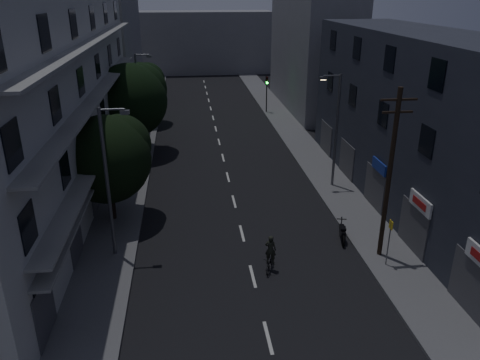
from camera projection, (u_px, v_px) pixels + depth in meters
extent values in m
plane|color=black|center=(223.00, 156.00, 40.50)|extent=(160.00, 160.00, 0.00)
cube|color=#565659|center=(135.00, 158.00, 39.67)|extent=(3.00, 90.00, 0.15)
cube|color=#565659|center=(307.00, 152.00, 41.28)|extent=(3.00, 90.00, 0.15)
cube|color=beige|center=(268.00, 337.00, 19.35)|extent=(0.15, 2.00, 0.01)
cube|color=beige|center=(253.00, 276.00, 23.49)|extent=(0.15, 2.00, 0.01)
cube|color=beige|center=(242.00, 233.00, 27.63)|extent=(0.15, 2.00, 0.01)
cube|color=beige|center=(234.00, 201.00, 31.77)|extent=(0.15, 2.00, 0.01)
cube|color=beige|center=(228.00, 177.00, 35.90)|extent=(0.15, 2.00, 0.01)
cube|color=beige|center=(223.00, 158.00, 40.04)|extent=(0.15, 2.00, 0.01)
cube|color=beige|center=(219.00, 142.00, 44.18)|extent=(0.15, 2.00, 0.01)
cube|color=beige|center=(216.00, 129.00, 48.32)|extent=(0.15, 2.00, 0.01)
cube|color=beige|center=(213.00, 118.00, 52.45)|extent=(0.15, 2.00, 0.01)
cube|color=beige|center=(211.00, 108.00, 56.59)|extent=(0.15, 2.00, 0.01)
cube|color=beige|center=(209.00, 100.00, 60.73)|extent=(0.15, 2.00, 0.01)
cube|color=beige|center=(207.00, 93.00, 64.87)|extent=(0.15, 2.00, 0.01)
cube|color=beige|center=(205.00, 87.00, 69.00)|extent=(0.15, 2.00, 0.01)
cube|color=beige|center=(204.00, 81.00, 73.14)|extent=(0.15, 2.00, 0.01)
cube|color=#B3B3AD|center=(45.00, 96.00, 30.12)|extent=(6.00, 36.00, 14.00)
cube|color=black|center=(42.00, 298.00, 18.55)|extent=(0.06, 1.60, 1.60)
cube|color=black|center=(74.00, 227.00, 24.07)|extent=(0.06, 1.60, 1.60)
cube|color=black|center=(94.00, 183.00, 29.58)|extent=(0.06, 1.60, 1.60)
cube|color=black|center=(107.00, 153.00, 35.10)|extent=(0.06, 1.60, 1.60)
cube|color=black|center=(117.00, 130.00, 40.62)|extent=(0.06, 1.60, 1.60)
cube|color=black|center=(125.00, 114.00, 46.13)|extent=(0.06, 1.60, 1.60)
cube|color=black|center=(28.00, 227.00, 17.34)|extent=(0.06, 1.60, 1.60)
cube|color=black|center=(65.00, 170.00, 22.86)|extent=(0.06, 1.60, 1.60)
cube|color=black|center=(88.00, 134.00, 28.37)|extent=(0.06, 1.60, 1.60)
cube|color=black|center=(103.00, 111.00, 33.89)|extent=(0.06, 1.60, 1.60)
cube|color=black|center=(114.00, 94.00, 39.41)|extent=(0.06, 1.60, 1.60)
cube|color=black|center=(122.00, 81.00, 44.92)|extent=(0.06, 1.60, 1.60)
cube|color=black|center=(12.00, 145.00, 16.13)|extent=(0.06, 1.60, 1.60)
cube|color=black|center=(55.00, 105.00, 21.65)|extent=(0.06, 1.60, 1.60)
cube|color=black|center=(81.00, 82.00, 27.16)|extent=(0.06, 1.60, 1.60)
cube|color=black|center=(98.00, 66.00, 32.68)|extent=(0.06, 1.60, 1.60)
cube|color=black|center=(110.00, 55.00, 38.20)|extent=(0.06, 1.60, 1.60)
cube|color=black|center=(119.00, 47.00, 43.71)|extent=(0.06, 1.60, 1.60)
cube|color=black|center=(44.00, 33.00, 20.44)|extent=(0.06, 1.60, 1.60)
cube|color=black|center=(73.00, 24.00, 25.95)|extent=(0.06, 1.60, 1.60)
cube|color=black|center=(92.00, 18.00, 31.47)|extent=(0.06, 1.60, 1.60)
cube|color=black|center=(105.00, 13.00, 36.99)|extent=(0.06, 1.60, 1.60)
cube|color=black|center=(115.00, 10.00, 42.50)|extent=(0.06, 1.60, 1.60)
cube|color=gray|center=(105.00, 139.00, 31.64)|extent=(1.00, 32.40, 0.12)
cube|color=gray|center=(100.00, 92.00, 30.43)|extent=(1.00, 32.40, 0.12)
cube|color=gray|center=(94.00, 41.00, 29.22)|extent=(1.00, 32.40, 0.12)
cube|color=gray|center=(105.00, 151.00, 31.97)|extent=(0.80, 32.40, 0.12)
cube|color=#424247|center=(45.00, 311.00, 18.78)|extent=(0.06, 2.40, 2.40)
cube|color=#424247|center=(76.00, 238.00, 24.29)|extent=(0.06, 2.40, 2.40)
cube|color=#424247|center=(95.00, 192.00, 29.81)|extent=(0.06, 2.40, 2.40)
cube|color=#424247|center=(108.00, 160.00, 35.33)|extent=(0.06, 2.40, 2.40)
cube|color=#424247|center=(118.00, 137.00, 40.84)|extent=(0.06, 2.40, 2.40)
cube|color=#424247|center=(126.00, 119.00, 46.36)|extent=(0.06, 2.40, 2.40)
cube|color=#272B36|center=(424.00, 123.00, 29.60)|extent=(6.00, 28.00, 11.00)
cube|color=black|center=(427.00, 141.00, 23.46)|extent=(0.06, 1.40, 1.50)
cube|color=black|center=(383.00, 114.00, 28.52)|extent=(0.06, 1.40, 1.50)
cube|color=black|center=(353.00, 95.00, 33.57)|extent=(0.06, 1.40, 1.50)
cube|color=black|center=(330.00, 82.00, 38.63)|extent=(0.06, 1.40, 1.50)
cube|color=black|center=(437.00, 75.00, 22.21)|extent=(0.06, 1.40, 1.50)
cube|color=black|center=(390.00, 59.00, 27.27)|extent=(0.06, 1.40, 1.50)
cube|color=black|center=(357.00, 48.00, 32.32)|extent=(0.06, 1.40, 1.50)
cube|color=black|center=(333.00, 40.00, 37.38)|extent=(0.06, 1.40, 1.50)
cube|color=#424247|center=(471.00, 287.00, 20.25)|extent=(0.06, 3.00, 2.60)
cube|color=#424247|center=(413.00, 228.00, 25.31)|extent=(0.06, 3.00, 2.60)
cube|color=#424247|center=(374.00, 188.00, 30.37)|extent=(0.06, 3.00, 2.60)
cube|color=#424247|center=(347.00, 160.00, 35.42)|extent=(0.06, 3.00, 2.60)
cube|color=#424247|center=(326.00, 138.00, 40.48)|extent=(0.06, 3.00, 2.60)
cube|color=silver|center=(421.00, 203.00, 24.20)|extent=(0.12, 2.20, 0.80)
cube|color=#B21414|center=(419.00, 203.00, 24.19)|extent=(0.02, 1.40, 0.36)
cube|color=navy|center=(379.00, 166.00, 29.26)|extent=(0.12, 2.00, 0.70)
cube|color=slate|center=(109.00, 37.00, 57.33)|extent=(6.00, 20.00, 16.00)
cube|color=slate|center=(312.00, 52.00, 54.97)|extent=(6.00, 20.00, 13.00)
cube|color=slate|center=(201.00, 42.00, 79.99)|extent=(24.00, 8.00, 10.00)
cylinder|color=black|center=(110.00, 192.00, 28.50)|extent=(0.44, 0.44, 3.53)
sphere|color=black|center=(106.00, 159.00, 27.70)|extent=(5.29, 5.29, 5.29)
sphere|color=black|center=(120.00, 145.00, 28.15)|extent=(3.71, 3.71, 3.71)
sphere|color=black|center=(93.00, 156.00, 26.99)|extent=(3.44, 3.44, 3.44)
cylinder|color=black|center=(133.00, 129.00, 40.26)|extent=(0.44, 0.44, 4.13)
sphere|color=black|center=(130.00, 101.00, 39.33)|extent=(6.22, 6.22, 6.22)
sphere|color=black|center=(141.00, 89.00, 39.85)|extent=(4.35, 4.35, 4.35)
sphere|color=black|center=(119.00, 97.00, 38.49)|extent=(4.04, 4.04, 4.04)
cylinder|color=black|center=(142.00, 107.00, 49.18)|extent=(0.44, 0.44, 3.45)
sphere|color=black|center=(140.00, 87.00, 48.39)|extent=(5.15, 5.15, 5.15)
sphere|color=black|center=(148.00, 80.00, 48.82)|extent=(3.61, 3.61, 3.61)
sphere|color=black|center=(133.00, 85.00, 47.70)|extent=(3.35, 3.35, 3.35)
cylinder|color=black|center=(267.00, 98.00, 53.85)|extent=(0.12, 0.12, 3.20)
cube|color=black|center=(267.00, 80.00, 53.08)|extent=(0.28, 0.22, 0.90)
sphere|color=black|center=(267.00, 78.00, 52.82)|extent=(0.22, 0.22, 0.22)
sphere|color=#3F330C|center=(267.00, 80.00, 52.93)|extent=(0.22, 0.22, 0.22)
sphere|color=#0CFF26|center=(267.00, 83.00, 53.04)|extent=(0.22, 0.22, 0.22)
cylinder|color=black|center=(155.00, 98.00, 54.09)|extent=(0.12, 0.12, 3.20)
cube|color=black|center=(154.00, 80.00, 53.32)|extent=(0.28, 0.22, 0.90)
sphere|color=black|center=(153.00, 77.00, 53.05)|extent=(0.22, 0.22, 0.22)
sphere|color=#3F330C|center=(153.00, 80.00, 53.17)|extent=(0.22, 0.22, 0.22)
sphere|color=#0CFF26|center=(154.00, 82.00, 53.28)|extent=(0.22, 0.22, 0.22)
cylinder|color=#5A5B61|center=(108.00, 185.00, 23.75)|extent=(0.18, 0.18, 8.00)
cylinder|color=#5A5B61|center=(112.00, 109.00, 22.34)|extent=(1.20, 0.10, 0.10)
cube|color=#5A5B61|center=(125.00, 112.00, 22.46)|extent=(0.45, 0.25, 0.18)
cube|color=#4C4C4C|center=(125.00, 114.00, 22.50)|extent=(0.35, 0.18, 0.04)
cylinder|color=#57585F|center=(336.00, 132.00, 32.62)|extent=(0.18, 0.18, 8.00)
cylinder|color=#57585F|center=(332.00, 76.00, 31.08)|extent=(1.20, 0.10, 0.10)
cube|color=#57585F|center=(323.00, 78.00, 31.07)|extent=(0.45, 0.25, 0.18)
cube|color=#FFD88C|center=(323.00, 80.00, 31.11)|extent=(0.35, 0.18, 0.04)
cylinder|color=#55575D|center=(139.00, 99.00, 42.49)|extent=(0.18, 0.18, 8.00)
cylinder|color=#55575D|center=(142.00, 55.00, 41.08)|extent=(1.20, 0.10, 0.10)
cube|color=#55575D|center=(149.00, 56.00, 41.20)|extent=(0.45, 0.25, 0.18)
cube|color=#4C4C4C|center=(149.00, 57.00, 41.24)|extent=(0.35, 0.18, 0.04)
cylinder|color=black|center=(389.00, 176.00, 23.50)|extent=(0.24, 0.24, 9.00)
cube|color=black|center=(399.00, 100.00, 22.02)|extent=(1.80, 0.10, 0.10)
cube|color=black|center=(398.00, 112.00, 22.25)|extent=(1.50, 0.10, 0.10)
cylinder|color=#595B60|center=(389.00, 243.00, 23.77)|extent=(0.06, 0.06, 2.50)
cube|color=yellow|center=(391.00, 225.00, 23.37)|extent=(0.05, 0.35, 0.45)
torus|color=black|center=(343.00, 241.00, 26.15)|extent=(0.25, 0.72, 0.71)
torus|color=black|center=(341.00, 231.00, 27.26)|extent=(0.25, 0.72, 0.71)
cube|color=black|center=(342.00, 231.00, 26.58)|extent=(0.47, 1.13, 0.35)
cube|color=black|center=(343.00, 228.00, 26.35)|extent=(0.39, 0.50, 0.10)
cylinder|color=black|center=(342.00, 224.00, 27.04)|extent=(0.15, 0.44, 0.85)
cube|color=black|center=(342.00, 219.00, 27.02)|extent=(0.55, 0.15, 0.04)
imported|color=black|center=(270.00, 263.00, 23.90)|extent=(1.08, 1.64, 0.82)
imported|color=black|center=(271.00, 249.00, 23.61)|extent=(0.67, 0.56, 1.56)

